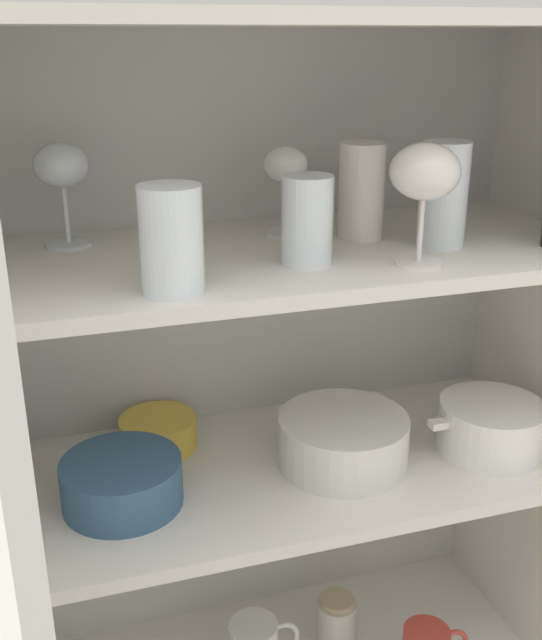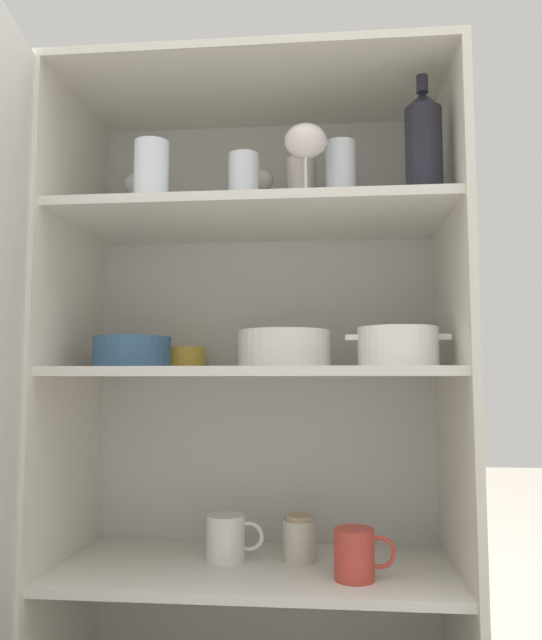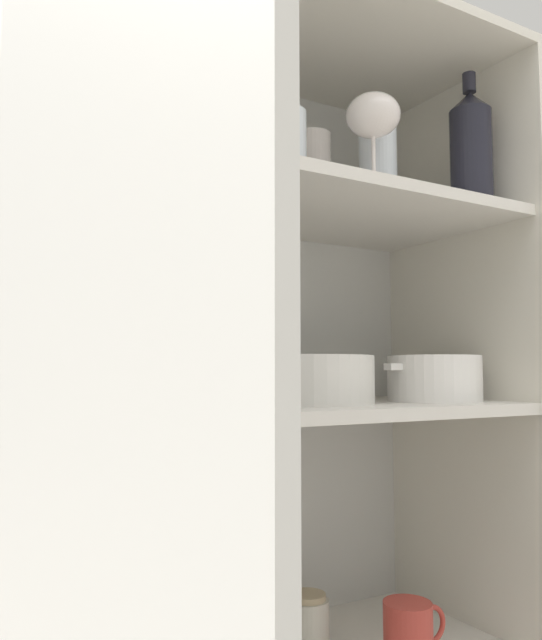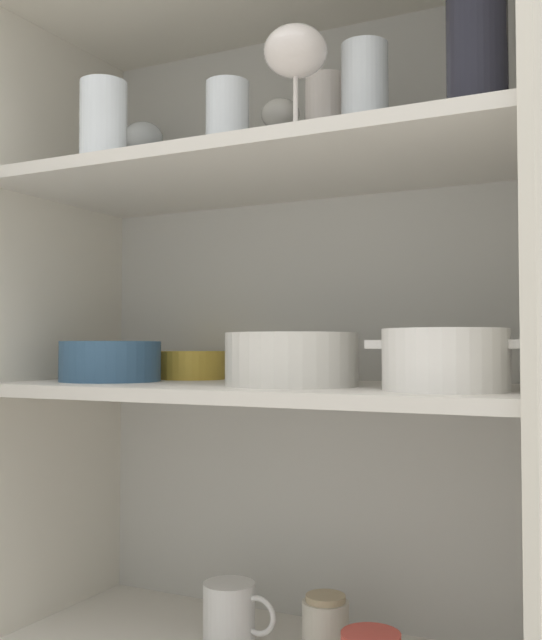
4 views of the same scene
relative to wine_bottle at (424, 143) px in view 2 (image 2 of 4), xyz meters
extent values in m
cube|color=silver|center=(-0.37, 0.31, -0.51)|extent=(0.89, 0.02, 1.37)
cube|color=silver|center=(-0.81, 0.11, -0.51)|extent=(0.02, 0.42, 1.37)
cube|color=silver|center=(0.07, 0.11, -0.51)|extent=(0.02, 0.42, 1.37)
cube|color=silver|center=(-0.37, 0.11, 0.19)|extent=(0.89, 0.42, 0.02)
cube|color=silver|center=(-0.37, 0.11, -0.91)|extent=(0.86, 0.39, 0.02)
cube|color=silver|center=(-0.37, 0.11, -0.48)|extent=(0.86, 0.39, 0.02)
cube|color=silver|center=(-0.37, 0.11, -0.13)|extent=(0.86, 0.39, 0.02)
cylinder|color=white|center=(-0.39, 0.03, -0.06)|extent=(0.07, 0.07, 0.12)
cylinder|color=white|center=(-0.17, 0.06, -0.04)|extent=(0.07, 0.07, 0.15)
cylinder|color=silver|center=(-0.26, 0.14, -0.05)|extent=(0.07, 0.07, 0.14)
cylinder|color=white|center=(-0.58, -0.03, -0.05)|extent=(0.07, 0.07, 0.13)
cylinder|color=white|center=(-0.37, 0.18, -0.11)|extent=(0.06, 0.06, 0.01)
cylinder|color=white|center=(-0.37, 0.18, -0.07)|extent=(0.01, 0.01, 0.07)
ellipsoid|color=white|center=(-0.37, 0.18, -0.01)|extent=(0.07, 0.07, 0.05)
cylinder|color=silver|center=(-0.25, -0.02, -0.11)|extent=(0.06, 0.06, 0.01)
cylinder|color=silver|center=(-0.25, -0.02, -0.07)|extent=(0.01, 0.01, 0.08)
ellipsoid|color=silver|center=(-0.25, -0.02, 0.01)|extent=(0.09, 0.09, 0.07)
cylinder|color=white|center=(-0.68, 0.22, -0.11)|extent=(0.07, 0.07, 0.01)
cylinder|color=white|center=(-0.68, 0.22, -0.07)|extent=(0.01, 0.01, 0.08)
ellipsoid|color=white|center=(-0.68, 0.22, 0.00)|extent=(0.08, 0.08, 0.06)
cylinder|color=black|center=(0.00, 0.00, -0.02)|extent=(0.08, 0.08, 0.19)
cone|color=black|center=(0.00, 0.00, 0.09)|extent=(0.08, 0.08, 0.04)
cylinder|color=black|center=(0.00, 0.00, 0.13)|extent=(0.02, 0.02, 0.04)
cylinder|color=silver|center=(-0.30, 0.08, -0.46)|extent=(0.20, 0.20, 0.01)
cylinder|color=silver|center=(-0.30, 0.08, -0.45)|extent=(0.20, 0.20, 0.01)
cylinder|color=silver|center=(-0.30, 0.08, -0.44)|extent=(0.20, 0.20, 0.01)
cylinder|color=silver|center=(-0.30, 0.08, -0.44)|extent=(0.20, 0.20, 0.01)
cylinder|color=silver|center=(-0.30, 0.08, -0.43)|extent=(0.20, 0.20, 0.01)
cylinder|color=silver|center=(-0.30, 0.08, -0.42)|extent=(0.20, 0.20, 0.01)
cylinder|color=silver|center=(-0.30, 0.08, -0.41)|extent=(0.20, 0.20, 0.01)
cylinder|color=silver|center=(-0.30, 0.08, -0.40)|extent=(0.20, 0.20, 0.01)
cylinder|color=silver|center=(-0.30, 0.08, -0.39)|extent=(0.20, 0.20, 0.01)
cylinder|color=#33567A|center=(-0.65, 0.08, -0.43)|extent=(0.17, 0.17, 0.07)
torus|color=#33567A|center=(-0.65, 0.08, -0.40)|extent=(0.17, 0.17, 0.01)
cylinder|color=gold|center=(-0.57, 0.22, -0.44)|extent=(0.13, 0.13, 0.05)
torus|color=gold|center=(-0.57, 0.22, -0.42)|extent=(0.13, 0.13, 0.01)
cylinder|color=white|center=(-0.06, 0.05, -0.43)|extent=(0.17, 0.17, 0.08)
cube|color=white|center=(-0.15, 0.05, -0.40)|extent=(0.03, 0.02, 0.01)
cube|color=white|center=(0.04, 0.05, -0.40)|extent=(0.03, 0.02, 0.01)
cylinder|color=#BC3D33|center=(-0.15, 0.02, -0.85)|extent=(0.08, 0.08, 0.10)
torus|color=#BC3D33|center=(-0.10, 0.02, -0.84)|extent=(0.07, 0.01, 0.07)
cylinder|color=white|center=(-0.44, 0.13, -0.85)|extent=(0.09, 0.09, 0.10)
torus|color=white|center=(-0.38, 0.13, -0.84)|extent=(0.07, 0.01, 0.07)
cylinder|color=beige|center=(-0.27, 0.15, -0.85)|extent=(0.07, 0.07, 0.09)
cylinder|color=tan|center=(-0.27, 0.15, -0.80)|extent=(0.06, 0.06, 0.01)
camera|label=1|loc=(-0.72, -0.86, 0.17)|focal=42.00mm
camera|label=2|loc=(-0.20, -1.29, -0.49)|focal=35.00mm
camera|label=3|loc=(-0.89, -0.79, -0.42)|focal=35.00mm
camera|label=4|loc=(0.18, -0.96, -0.41)|focal=42.00mm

